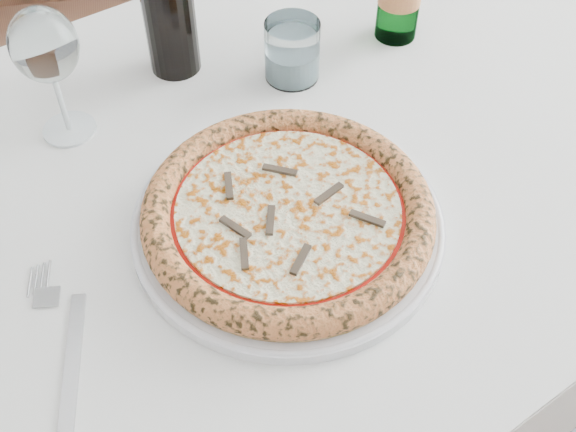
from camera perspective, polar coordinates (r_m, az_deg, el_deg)
name	(u,v)px	position (r m, az deg, el deg)	size (l,w,h in m)	color
dining_table	(250,222)	(0.94, -2.98, -0.44)	(1.47, 0.96, 0.76)	brown
plate	(288,223)	(0.80, 0.00, -0.52)	(0.35, 0.35, 0.02)	white
pizza	(288,212)	(0.79, 0.00, 0.30)	(0.32, 0.32, 0.03)	tan
fork	(65,341)	(0.75, -17.24, -9.40)	(0.07, 0.22, 0.00)	#ACAEB1
wine_glass	(45,48)	(0.89, -18.67, 12.46)	(0.08, 0.08, 0.18)	white
tumbler	(292,54)	(0.98, 0.33, 12.67)	(0.07, 0.07, 0.08)	silver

